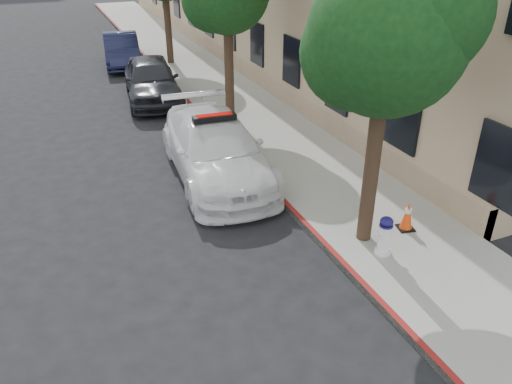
{
  "coord_description": "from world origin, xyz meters",
  "views": [
    {
      "loc": [
        -2.57,
        -9.15,
        5.97
      ],
      "look_at": [
        0.99,
        -0.73,
        1.0
      ],
      "focal_mm": 35.0,
      "sensor_mm": 36.0,
      "label": 1
    }
  ],
  "objects": [
    {
      "name": "fire_hydrant",
      "position": [
        2.93,
        -2.62,
        0.56
      ],
      "size": [
        0.34,
        0.32,
        0.83
      ],
      "rotation": [
        0.0,
        0.0,
        -0.06
      ],
      "color": "white",
      "rests_on": "sidewalk"
    },
    {
      "name": "parked_car_far",
      "position": [
        0.84,
        14.92,
        0.72
      ],
      "size": [
        2.03,
        4.52,
        1.44
      ],
      "primitive_type": "imported",
      "rotation": [
        0.0,
        0.0,
        -0.12
      ],
      "color": "#161938",
      "rests_on": "ground"
    },
    {
      "name": "police_car",
      "position": [
        1.1,
        2.19,
        0.79
      ],
      "size": [
        2.63,
        5.59,
        1.73
      ],
      "rotation": [
        0.0,
        0.0,
        -0.08
      ],
      "color": "white",
      "rests_on": "ground"
    },
    {
      "name": "curb_strip",
      "position": [
        2.06,
        10.0,
        0.07
      ],
      "size": [
        0.12,
        50.0,
        0.15
      ],
      "primitive_type": "cube",
      "color": "maroon",
      "rests_on": "ground"
    },
    {
      "name": "sidewalk",
      "position": [
        3.6,
        10.0,
        0.07
      ],
      "size": [
        3.2,
        50.0,
        0.15
      ],
      "primitive_type": "cube",
      "color": "gray",
      "rests_on": "ground"
    },
    {
      "name": "ground",
      "position": [
        0.0,
        0.0,
        0.0
      ],
      "size": [
        120.0,
        120.0,
        0.0
      ],
      "primitive_type": "plane",
      "color": "black",
      "rests_on": "ground"
    },
    {
      "name": "parked_car_mid",
      "position": [
        0.97,
        9.19,
        0.8
      ],
      "size": [
        2.46,
        4.89,
        1.6
      ],
      "primitive_type": "imported",
      "rotation": [
        0.0,
        0.0,
        -0.13
      ],
      "color": "#22232A",
      "rests_on": "ground"
    },
    {
      "name": "tree_near",
      "position": [
        2.93,
        -2.01,
        4.27
      ],
      "size": [
        2.92,
        2.82,
        5.62
      ],
      "color": "black",
      "rests_on": "sidewalk"
    },
    {
      "name": "traffic_cone",
      "position": [
        3.93,
        -2.07,
        0.47
      ],
      "size": [
        0.41,
        0.41,
        0.65
      ],
      "rotation": [
        0.0,
        0.0,
        -0.23
      ],
      "color": "black",
      "rests_on": "sidewalk"
    }
  ]
}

